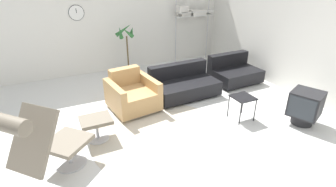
{
  "coord_description": "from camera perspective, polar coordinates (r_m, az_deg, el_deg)",
  "views": [
    {
      "loc": [
        -1.57,
        -3.69,
        2.51
      ],
      "look_at": [
        0.22,
        0.06,
        0.55
      ],
      "focal_mm": 28.0,
      "sensor_mm": 36.0,
      "label": 1
    }
  ],
  "objects": [
    {
      "name": "side_table",
      "position": [
        4.91,
        15.95,
        -1.29
      ],
      "size": [
        0.38,
        0.38,
        0.45
      ],
      "color": "black",
      "rests_on": "ground_plane"
    },
    {
      "name": "potted_plant",
      "position": [
        6.77,
        -8.7,
        7.26
      ],
      "size": [
        0.45,
        0.44,
        1.34
      ],
      "color": "#333338",
      "rests_on": "ground_plane"
    },
    {
      "name": "armchair_red",
      "position": [
        5.17,
        -7.8,
        -0.45
      ],
      "size": [
        0.95,
        0.97,
        0.77
      ],
      "rotation": [
        0.0,
        0.0,
        3.27
      ],
      "color": "silver",
      "rests_on": "ground_plane"
    },
    {
      "name": "lounge_chair",
      "position": [
        3.56,
        -25.72,
        -8.87
      ],
      "size": [
        1.13,
        1.1,
        1.16
      ],
      "rotation": [
        0.0,
        0.0,
        -0.82
      ],
      "color": "#BCBCC1",
      "rests_on": "ground_plane"
    },
    {
      "name": "couch_second",
      "position": [
        6.64,
        14.13,
        4.45
      ],
      "size": [
        1.14,
        0.87,
        0.66
      ],
      "rotation": [
        0.0,
        0.0,
        3.17
      ],
      "color": "black",
      "rests_on": "ground_plane"
    },
    {
      "name": "crt_television",
      "position": [
        5.2,
        27.68,
        -2.49
      ],
      "size": [
        0.64,
        0.64,
        0.62
      ],
      "rotation": [
        0.0,
        0.0,
        1.97
      ],
      "color": "black",
      "rests_on": "ground_plane"
    },
    {
      "name": "couch_low",
      "position": [
        5.75,
        3.38,
        1.89
      ],
      "size": [
        1.42,
        0.88,
        0.66
      ],
      "rotation": [
        0.0,
        0.0,
        3.17
      ],
      "color": "black",
      "rests_on": "ground_plane"
    },
    {
      "name": "wall_back",
      "position": [
        7.16,
        -13.05,
        15.73
      ],
      "size": [
        12.0,
        0.09,
        2.8
      ],
      "color": "silver",
      "rests_on": "ground_plane"
    },
    {
      "name": "shelf_unit",
      "position": [
        7.73,
        5.09,
        17.06
      ],
      "size": [
        1.14,
        0.28,
        1.94
      ],
      "color": "#BCBCC1",
      "rests_on": "ground_plane"
    },
    {
      "name": "round_rug",
      "position": [
        4.44,
        -1.28,
        -9.12
      ],
      "size": [
        2.35,
        2.35,
        0.01
      ],
      "color": "#BCB29E",
      "rests_on": "ground_plane"
    },
    {
      "name": "wall_right",
      "position": [
        6.2,
        27.45,
        12.19
      ],
      "size": [
        0.06,
        12.0,
        2.8
      ],
      "color": "silver",
      "rests_on": "ground_plane"
    },
    {
      "name": "ottoman",
      "position": [
        4.37,
        -15.34,
        -6.35
      ],
      "size": [
        0.49,
        0.41,
        0.38
      ],
      "color": "#BCBCC1",
      "rests_on": "ground_plane"
    },
    {
      "name": "ground_plane",
      "position": [
        4.73,
        -2.07,
        -6.82
      ],
      "size": [
        12.0,
        12.0,
        0.0
      ],
      "primitive_type": "plane",
      "color": "silver"
    }
  ]
}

